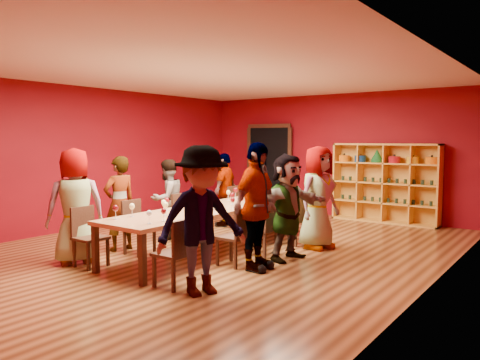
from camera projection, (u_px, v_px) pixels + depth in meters
name	position (u px, v px, depth m)	size (l,w,h in m)	color
room_shell	(218.00, 162.00, 7.96)	(7.10, 9.10, 3.04)	#5B3218
tasting_table	(219.00, 209.00, 8.03)	(1.10, 4.50, 0.75)	#B4774B
doorway	(270.00, 168.00, 12.62)	(1.40, 0.17, 2.30)	black
shelving_unit	(385.00, 179.00, 10.65)	(2.40, 0.40, 1.80)	gold
chair_person_left_0	(87.00, 233.00, 6.99)	(0.42, 0.42, 0.89)	black
person_left_0	(75.00, 206.00, 7.12)	(0.86, 0.47, 1.77)	#4D4C52
chair_person_left_1	(136.00, 224.00, 7.74)	(0.42, 0.42, 0.89)	black
person_left_1	(120.00, 203.00, 7.96)	(0.59, 0.43, 1.61)	#45464A
chair_person_left_2	(184.00, 215.00, 8.67)	(0.42, 0.42, 0.89)	black
person_left_2	(167.00, 199.00, 8.90)	(0.74, 0.40, 1.51)	pink
chair_person_left_4	(238.00, 205.00, 10.01)	(0.42, 0.42, 0.89)	black
person_left_4	(225.00, 190.00, 10.18)	(0.93, 0.43, 1.59)	#4E4F54
chair_person_right_0	(178.00, 250.00, 5.94)	(0.42, 0.42, 0.89)	black
person_right_0	(201.00, 220.00, 5.67)	(1.18, 0.49, 1.83)	silver
chair_person_right_1	(237.00, 233.00, 6.97)	(0.42, 0.42, 0.89)	black
person_right_1	(256.00, 207.00, 6.73)	(1.09, 0.49, 1.86)	silver
chair_person_right_2	(266.00, 226.00, 7.59)	(0.42, 0.42, 0.89)	black
person_right_2	(288.00, 207.00, 7.32)	(1.55, 0.45, 1.68)	#C6858E
chair_person_right_3	(296.00, 217.00, 8.39)	(0.42, 0.42, 0.89)	black
person_right_3	(318.00, 197.00, 8.10)	(0.87, 0.47, 1.78)	#131A34
wine_glass_0	(115.00, 209.00, 6.70)	(0.08, 0.08, 0.21)	silver
wine_glass_1	(233.00, 200.00, 7.72)	(0.08, 0.08, 0.19)	silver
wine_glass_2	(283.00, 190.00, 9.22)	(0.08, 0.08, 0.20)	silver
wine_glass_3	(149.00, 214.00, 6.34)	(0.08, 0.08, 0.19)	silver
wine_glass_4	(242.00, 199.00, 7.93)	(0.07, 0.07, 0.18)	silver
wine_glass_5	(258.00, 188.00, 9.66)	(0.08, 0.08, 0.20)	silver
wine_glass_6	(164.00, 203.00, 7.41)	(0.08, 0.08, 0.19)	silver
wine_glass_7	(228.00, 193.00, 8.79)	(0.08, 0.08, 0.19)	silver
wine_glass_8	(199.00, 205.00, 7.22)	(0.07, 0.07, 0.18)	silver
wine_glass_9	(267.00, 193.00, 8.64)	(0.08, 0.08, 0.21)	silver
wine_glass_10	(291.00, 189.00, 9.30)	(0.08, 0.08, 0.21)	silver
wine_glass_11	(235.00, 191.00, 8.98)	(0.09, 0.09, 0.22)	silver
wine_glass_12	(167.00, 201.00, 7.47)	(0.09, 0.09, 0.22)	silver
wine_glass_13	(164.00, 212.00, 6.53)	(0.07, 0.07, 0.19)	silver
wine_glass_14	(205.00, 197.00, 8.17)	(0.07, 0.07, 0.18)	silver
wine_glass_15	(194.00, 201.00, 7.64)	(0.08, 0.08, 0.20)	silver
wine_glass_16	(205.00, 197.00, 8.23)	(0.08, 0.08, 0.19)	silver
wine_glass_17	(132.00, 207.00, 6.91)	(0.08, 0.08, 0.20)	silver
wine_glass_18	(232.00, 196.00, 8.22)	(0.08, 0.08, 0.21)	silver
wine_glass_19	(263.00, 187.00, 9.76)	(0.08, 0.08, 0.20)	silver
wine_glass_20	(165.00, 206.00, 7.00)	(0.09, 0.09, 0.21)	silver
wine_glass_21	(258.00, 194.00, 8.43)	(0.09, 0.09, 0.22)	silver
wine_glass_22	(253.00, 190.00, 9.21)	(0.09, 0.09, 0.21)	silver
wine_glass_23	(195.00, 204.00, 7.14)	(0.08, 0.08, 0.21)	silver
spittoon_bowl	(210.00, 204.00, 7.73)	(0.33, 0.33, 0.18)	silver
carafe_a	(212.00, 199.00, 8.08)	(0.10, 0.10, 0.24)	silver
carafe_b	(212.00, 202.00, 7.58)	(0.13, 0.13, 0.28)	silver
wine_bottle	(288.00, 190.00, 9.46)	(0.09, 0.09, 0.31)	#153B1A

